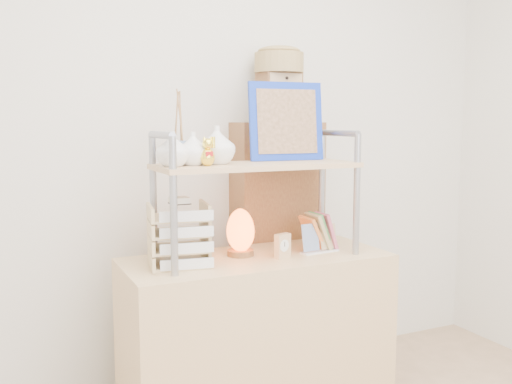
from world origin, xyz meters
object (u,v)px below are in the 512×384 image
at_px(cabinet, 276,250).
at_px(salt_lamp, 240,232).
at_px(desk, 257,336).
at_px(letter_tray, 180,238).

bearing_deg(cabinet, salt_lamp, -134.06).
relative_size(desk, letter_tray, 4.11).
relative_size(cabinet, letter_tray, 4.63).
relative_size(desk, salt_lamp, 5.58).
bearing_deg(letter_tray, salt_lamp, 10.69).
height_order(cabinet, salt_lamp, cabinet).
bearing_deg(cabinet, desk, -124.61).
bearing_deg(salt_lamp, letter_tray, -169.31).
relative_size(desk, cabinet, 0.89).
xyz_separation_m(desk, cabinet, (0.29, 0.37, 0.30)).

